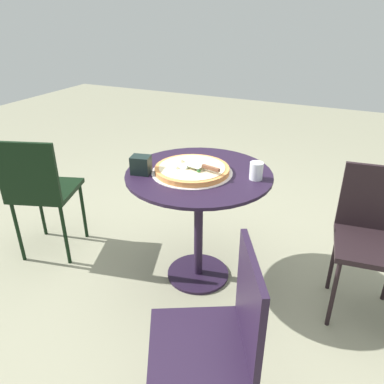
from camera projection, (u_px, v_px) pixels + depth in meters
name	position (u px, v px, depth m)	size (l,w,h in m)	color
ground_plane	(198.00, 274.00, 2.43)	(10.00, 10.00, 0.00)	gray
patio_table	(199.00, 198.00, 2.18)	(0.83, 0.83, 0.72)	black
pizza_on_tray	(192.00, 170.00, 2.10)	(0.46, 0.46, 0.05)	silver
pizza_server	(203.00, 167.00, 2.03)	(0.22, 0.10, 0.02)	silver
drinking_cup	(256.00, 171.00, 2.01)	(0.07, 0.07, 0.10)	silver
napkin_dispenser	(141.00, 165.00, 2.07)	(0.10, 0.08, 0.10)	black
patio_chair_near	(40.00, 188.00, 2.41)	(0.49, 0.49, 0.86)	black
patio_chair_far	(218.00, 335.00, 1.37)	(0.50, 0.50, 0.82)	black
patio_chair_corner	(373.00, 232.00, 1.98)	(0.41, 0.41, 0.83)	black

